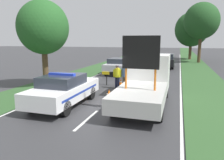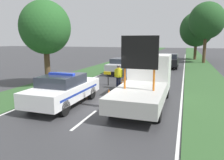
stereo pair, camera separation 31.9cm
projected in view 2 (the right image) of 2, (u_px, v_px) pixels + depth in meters
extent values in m
plane|color=#333335|center=(105.00, 104.00, 10.98)|extent=(160.00, 160.00, 0.00)
cube|color=silver|center=(85.00, 119.00, 8.82)|extent=(0.12, 2.35, 0.01)
cube|color=silver|center=(123.00, 89.00, 14.17)|extent=(0.12, 2.35, 0.01)
cube|color=silver|center=(141.00, 76.00, 19.51)|extent=(0.12, 2.35, 0.01)
cube|color=silver|center=(151.00, 68.00, 24.85)|extent=(0.12, 2.35, 0.01)
cube|color=silver|center=(157.00, 63.00, 30.20)|extent=(0.12, 2.35, 0.01)
cube|color=silver|center=(161.00, 59.00, 35.54)|extent=(0.12, 2.35, 0.01)
cube|color=silver|center=(165.00, 57.00, 40.88)|extent=(0.12, 2.35, 0.01)
cube|color=silver|center=(167.00, 55.00, 46.23)|extent=(0.12, 2.35, 0.01)
cube|color=silver|center=(114.00, 69.00, 23.89)|extent=(0.10, 55.18, 0.01)
cube|color=silver|center=(184.00, 72.00, 21.61)|extent=(0.10, 55.18, 0.01)
cube|color=#2D5128|center=(119.00, 62.00, 31.28)|extent=(3.16, 120.00, 0.03)
cube|color=#2D5128|center=(198.00, 65.00, 27.94)|extent=(3.16, 120.00, 0.03)
cube|color=white|center=(64.00, 91.00, 10.73)|extent=(1.89, 4.58, 0.69)
cube|color=#282D38|center=(62.00, 80.00, 10.50)|extent=(1.66, 2.11, 0.49)
cylinder|color=black|center=(65.00, 90.00, 12.38)|extent=(0.24, 0.68, 0.68)
cylinder|color=black|center=(91.00, 93.00, 11.86)|extent=(0.24, 0.68, 0.68)
cylinder|color=black|center=(31.00, 104.00, 9.73)|extent=(0.24, 0.68, 0.68)
cylinder|color=black|center=(64.00, 108.00, 9.21)|extent=(0.24, 0.68, 0.68)
cube|color=#1E38C6|center=(62.00, 74.00, 10.44)|extent=(1.32, 0.24, 0.10)
cube|color=#193399|center=(64.00, 90.00, 10.73)|extent=(1.90, 3.76, 0.10)
cube|color=black|center=(85.00, 84.00, 12.92)|extent=(1.04, 0.08, 0.41)
cube|color=white|center=(150.00, 72.00, 12.18)|extent=(2.13, 2.08, 1.95)
cube|color=#232833|center=(153.00, 64.00, 13.06)|extent=(1.81, 0.04, 0.86)
cube|color=#B2B2AD|center=(139.00, 97.00, 9.50)|extent=(2.13, 3.93, 0.62)
cylinder|color=#D16619|center=(125.00, 79.00, 9.56)|extent=(0.09, 0.09, 0.90)
cylinder|color=#D16619|center=(154.00, 80.00, 9.16)|extent=(0.09, 0.09, 0.90)
cube|color=black|center=(140.00, 52.00, 9.15)|extent=(1.58, 0.12, 1.40)
cylinder|color=black|center=(133.00, 88.00, 12.65)|extent=(0.24, 0.86, 0.86)
cylinder|color=black|center=(166.00, 90.00, 12.06)|extent=(0.24, 0.86, 0.86)
cylinder|color=black|center=(112.00, 107.00, 9.12)|extent=(0.24, 0.86, 0.86)
cylinder|color=black|center=(158.00, 111.00, 8.52)|extent=(0.24, 0.86, 0.86)
cylinder|color=black|center=(108.00, 80.00, 15.40)|extent=(0.07, 0.07, 0.77)
cylinder|color=black|center=(145.00, 82.00, 14.58)|extent=(0.07, 0.07, 0.77)
cube|color=yellow|center=(107.00, 73.00, 15.33)|extent=(0.54, 0.08, 0.21)
cube|color=black|center=(115.00, 73.00, 15.16)|extent=(0.54, 0.08, 0.21)
cube|color=yellow|center=(122.00, 74.00, 14.99)|extent=(0.54, 0.08, 0.21)
cube|color=black|center=(130.00, 74.00, 14.82)|extent=(0.54, 0.08, 0.21)
cube|color=yellow|center=(138.00, 75.00, 14.64)|extent=(0.54, 0.08, 0.21)
cube|color=black|center=(146.00, 75.00, 14.47)|extent=(0.54, 0.08, 0.21)
cylinder|color=#191E38|center=(117.00, 83.00, 14.36)|extent=(0.14, 0.14, 0.77)
cylinder|color=#191E38|center=(120.00, 83.00, 14.31)|extent=(0.14, 0.14, 0.77)
cylinder|color=yellow|center=(119.00, 73.00, 14.21)|extent=(0.35, 0.35, 0.58)
cylinder|color=yellow|center=(115.00, 73.00, 14.29)|extent=(0.12, 0.12, 0.49)
cylinder|color=yellow|center=(122.00, 73.00, 14.15)|extent=(0.12, 0.12, 0.49)
sphere|color=#A57A5B|center=(119.00, 67.00, 14.14)|extent=(0.20, 0.20, 0.20)
cylinder|color=#141933|center=(119.00, 66.00, 14.13)|extent=(0.23, 0.23, 0.05)
cylinder|color=brown|center=(125.00, 83.00, 14.28)|extent=(0.15, 0.15, 0.80)
cylinder|color=brown|center=(127.00, 83.00, 14.22)|extent=(0.15, 0.15, 0.80)
cylinder|color=#4C6B9E|center=(126.00, 72.00, 14.12)|extent=(0.37, 0.37, 0.60)
cylinder|color=#4C6B9E|center=(123.00, 73.00, 14.20)|extent=(0.12, 0.12, 0.51)
cylinder|color=#4C6B9E|center=(130.00, 73.00, 14.06)|extent=(0.12, 0.12, 0.51)
sphere|color=tan|center=(126.00, 66.00, 14.05)|extent=(0.21, 0.21, 0.21)
cube|color=black|center=(93.00, 88.00, 14.35)|extent=(0.43, 0.43, 0.03)
cone|color=orange|center=(93.00, 84.00, 14.30)|extent=(0.37, 0.37, 0.57)
cylinder|color=white|center=(93.00, 84.00, 14.29)|extent=(0.21, 0.21, 0.08)
cube|color=black|center=(87.00, 92.00, 13.36)|extent=(0.46, 0.46, 0.03)
cone|color=orange|center=(87.00, 87.00, 13.30)|extent=(0.39, 0.39, 0.61)
cylinder|color=white|center=(87.00, 87.00, 13.30)|extent=(0.22, 0.22, 0.08)
cube|color=black|center=(122.00, 86.00, 15.24)|extent=(0.38, 0.38, 0.03)
cone|color=orange|center=(122.00, 82.00, 15.19)|extent=(0.32, 0.32, 0.50)
cylinder|color=white|center=(122.00, 82.00, 15.19)|extent=(0.18, 0.18, 0.07)
cube|color=black|center=(109.00, 101.00, 11.44)|extent=(0.47, 0.47, 0.03)
cone|color=orange|center=(109.00, 95.00, 11.39)|extent=(0.40, 0.40, 0.61)
cylinder|color=white|center=(109.00, 94.00, 11.38)|extent=(0.22, 0.22, 0.09)
cube|color=#B2B2B7|center=(122.00, 66.00, 20.64)|extent=(1.91, 4.45, 0.63)
cube|color=#282D38|center=(121.00, 61.00, 20.42)|extent=(1.68, 2.05, 0.44)
cylinder|color=black|center=(118.00, 67.00, 22.25)|extent=(0.24, 0.78, 0.78)
cylinder|color=black|center=(134.00, 68.00, 21.72)|extent=(0.24, 0.78, 0.78)
cylinder|color=black|center=(109.00, 71.00, 19.68)|extent=(0.24, 0.78, 0.78)
cylinder|color=black|center=(127.00, 72.00, 19.15)|extent=(0.24, 0.78, 0.78)
cube|color=black|center=(169.00, 61.00, 24.95)|extent=(1.91, 4.51, 0.76)
cube|color=#282D38|center=(170.00, 56.00, 24.70)|extent=(1.68, 2.08, 0.51)
cylinder|color=black|center=(163.00, 63.00, 26.58)|extent=(0.24, 0.68, 0.68)
cylinder|color=black|center=(177.00, 64.00, 26.06)|extent=(0.24, 0.68, 0.68)
cylinder|color=black|center=(160.00, 66.00, 23.97)|extent=(0.24, 0.68, 0.68)
cylinder|color=black|center=(176.00, 66.00, 23.45)|extent=(0.24, 0.68, 0.68)
cylinder|color=#4C3823|center=(47.00, 67.00, 14.83)|extent=(0.38, 0.38, 2.72)
ellipsoid|color=#235623|center=(45.00, 27.00, 14.35)|extent=(3.33, 3.33, 3.50)
cylinder|color=#4C3823|center=(195.00, 51.00, 34.99)|extent=(0.44, 0.44, 2.85)
ellipsoid|color=#1E471E|center=(197.00, 29.00, 34.38)|extent=(5.18, 5.18, 5.44)
cylinder|color=#4C3823|center=(204.00, 49.00, 29.87)|extent=(0.42, 0.42, 3.93)
ellipsoid|color=#1E471E|center=(207.00, 21.00, 29.19)|extent=(4.68, 4.68, 4.91)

